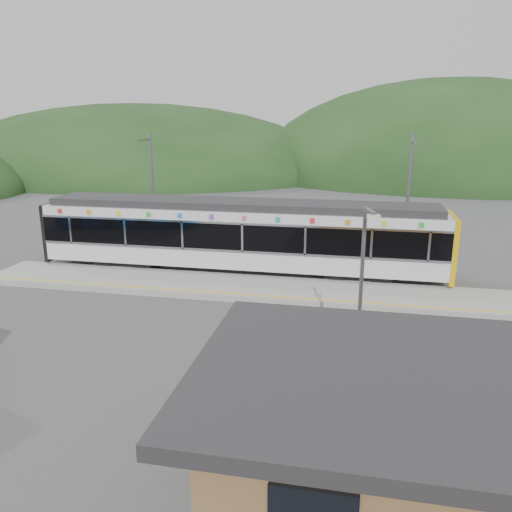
# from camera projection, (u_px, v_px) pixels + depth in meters

# --- Properties ---
(ground) EXTENTS (120.00, 120.00, 0.00)m
(ground) POSITION_uv_depth(u_px,v_px,m) (237.00, 318.00, 19.86)
(ground) COLOR #4C4C4F
(ground) RESTS_ON ground
(hills) EXTENTS (146.00, 149.00, 26.00)m
(hills) POSITION_uv_depth(u_px,v_px,m) (390.00, 286.00, 23.67)
(hills) COLOR #1E3D19
(hills) RESTS_ON ground
(platform) EXTENTS (26.00, 3.20, 0.30)m
(platform) POSITION_uv_depth(u_px,v_px,m) (254.00, 288.00, 22.94)
(platform) COLOR #9E9E99
(platform) RESTS_ON ground
(yellow_line) EXTENTS (26.00, 0.10, 0.01)m
(yellow_line) POSITION_uv_depth(u_px,v_px,m) (248.00, 295.00, 21.67)
(yellow_line) COLOR yellow
(yellow_line) RESTS_ON platform
(train) EXTENTS (20.44, 3.01, 3.74)m
(train) POSITION_uv_depth(u_px,v_px,m) (240.00, 234.00, 25.23)
(train) COLOR black
(train) RESTS_ON ground
(catenary_mast_west) EXTENTS (0.18, 1.80, 7.00)m
(catenary_mast_west) POSITION_uv_depth(u_px,v_px,m) (152.00, 193.00, 28.33)
(catenary_mast_west) COLOR slate
(catenary_mast_west) RESTS_ON ground
(catenary_mast_east) EXTENTS (0.18, 1.80, 7.00)m
(catenary_mast_east) POSITION_uv_depth(u_px,v_px,m) (408.00, 200.00, 25.65)
(catenary_mast_east) COLOR slate
(catenary_mast_east) RESTS_ON ground
(station_shelter) EXTENTS (9.20, 6.20, 3.00)m
(station_shelter) POSITION_uv_depth(u_px,v_px,m) (426.00, 441.00, 9.79)
(station_shelter) COLOR olive
(station_shelter) RESTS_ON ground
(lamp_post) EXTENTS (0.38, 0.98, 5.25)m
(lamp_post) POSITION_uv_depth(u_px,v_px,m) (362.00, 277.00, 14.74)
(lamp_post) COLOR slate
(lamp_post) RESTS_ON ground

